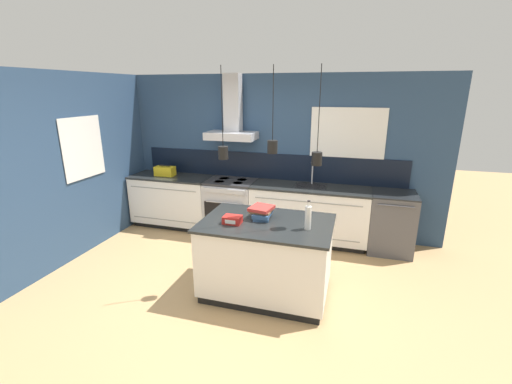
{
  "coord_description": "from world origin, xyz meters",
  "views": [
    {
      "loc": [
        1.39,
        -3.44,
        2.36
      ],
      "look_at": [
        0.16,
        0.73,
        1.05
      ],
      "focal_mm": 24.0,
      "sensor_mm": 36.0,
      "label": 1
    }
  ],
  "objects_px": {
    "bottle_on_island": "(308,217)",
    "book_stack": "(262,212)",
    "oven_range": "(231,207)",
    "yellow_toolbox": "(165,171)",
    "red_supply_box": "(232,220)",
    "dishwasher": "(391,222)"
  },
  "relations": [
    {
      "from": "dishwasher",
      "to": "bottle_on_island",
      "type": "distance_m",
      "value": 2.07
    },
    {
      "from": "oven_range",
      "to": "book_stack",
      "type": "bearing_deg",
      "value": -57.68
    },
    {
      "from": "dishwasher",
      "to": "red_supply_box",
      "type": "relative_size",
      "value": 4.49
    },
    {
      "from": "dishwasher",
      "to": "bottle_on_island",
      "type": "xyz_separation_m",
      "value": [
        -1.03,
        -1.69,
        0.59
      ]
    },
    {
      "from": "dishwasher",
      "to": "red_supply_box",
      "type": "height_order",
      "value": "red_supply_box"
    },
    {
      "from": "dishwasher",
      "to": "red_supply_box",
      "type": "bearing_deg",
      "value": -136.65
    },
    {
      "from": "bottle_on_island",
      "to": "red_supply_box",
      "type": "relative_size",
      "value": 1.61
    },
    {
      "from": "red_supply_box",
      "to": "dishwasher",
      "type": "bearing_deg",
      "value": 43.35
    },
    {
      "from": "book_stack",
      "to": "red_supply_box",
      "type": "height_order",
      "value": "book_stack"
    },
    {
      "from": "oven_range",
      "to": "yellow_toolbox",
      "type": "xyz_separation_m",
      "value": [
        -1.22,
        0.0,
        0.54
      ]
    },
    {
      "from": "oven_range",
      "to": "dishwasher",
      "type": "height_order",
      "value": "same"
    },
    {
      "from": "bottle_on_island",
      "to": "yellow_toolbox",
      "type": "distance_m",
      "value": 3.22
    },
    {
      "from": "bottle_on_island",
      "to": "book_stack",
      "type": "relative_size",
      "value": 1.02
    },
    {
      "from": "book_stack",
      "to": "bottle_on_island",
      "type": "bearing_deg",
      "value": -17.8
    },
    {
      "from": "bottle_on_island",
      "to": "yellow_toolbox",
      "type": "relative_size",
      "value": 0.96
    },
    {
      "from": "oven_range",
      "to": "dishwasher",
      "type": "bearing_deg",
      "value": 0.1
    },
    {
      "from": "dishwasher",
      "to": "book_stack",
      "type": "relative_size",
      "value": 2.85
    },
    {
      "from": "bottle_on_island",
      "to": "red_supply_box",
      "type": "height_order",
      "value": "bottle_on_island"
    },
    {
      "from": "dishwasher",
      "to": "yellow_toolbox",
      "type": "bearing_deg",
      "value": 180.0
    },
    {
      "from": "oven_range",
      "to": "bottle_on_island",
      "type": "distance_m",
      "value": 2.34
    },
    {
      "from": "red_supply_box",
      "to": "yellow_toolbox",
      "type": "distance_m",
      "value": 2.59
    },
    {
      "from": "bottle_on_island",
      "to": "book_stack",
      "type": "xyz_separation_m",
      "value": [
        -0.56,
        0.18,
        -0.06
      ]
    }
  ]
}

